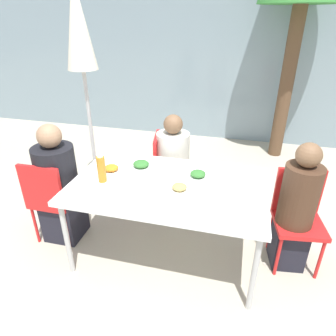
{
  "coord_description": "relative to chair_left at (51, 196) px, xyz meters",
  "views": [
    {
      "loc": [
        0.55,
        -2.13,
        2.03
      ],
      "look_at": [
        0.0,
        0.0,
        0.9
      ],
      "focal_mm": 32.0,
      "sensor_mm": 36.0,
      "label": 1
    }
  ],
  "objects": [
    {
      "name": "ground_plane",
      "position": [
        1.12,
        0.09,
        -0.51
      ],
      "size": [
        24.0,
        24.0,
        0.0
      ],
      "primitive_type": "plane",
      "color": "#B2A893"
    },
    {
      "name": "building_facade",
      "position": [
        1.12,
        3.33,
        0.99
      ],
      "size": [
        10.0,
        0.2,
        3.0
      ],
      "color": "gray",
      "rests_on": "ground"
    },
    {
      "name": "dining_table",
      "position": [
        1.12,
        0.09,
        0.19
      ],
      "size": [
        1.64,
        1.01,
        0.75
      ],
      "color": "white",
      "rests_on": "ground"
    },
    {
      "name": "chair_left",
      "position": [
        0.0,
        0.0,
        0.0
      ],
      "size": [
        0.41,
        0.41,
        0.87
      ],
      "rotation": [
        0.0,
        0.0,
        0.01
      ],
      "color": "red",
      "rests_on": "ground"
    },
    {
      "name": "person_left",
      "position": [
        0.05,
        0.08,
        0.05
      ],
      "size": [
        0.37,
        0.37,
        1.19
      ],
      "rotation": [
        0.0,
        0.0,
        0.01
      ],
      "color": "black",
      "rests_on": "ground"
    },
    {
      "name": "chair_right",
      "position": [
        2.23,
        0.33,
        0.0
      ],
      "size": [
        0.45,
        0.45,
        0.87
      ],
      "rotation": [
        0.0,
        0.0,
        -3.01
      ],
      "color": "red",
      "rests_on": "ground"
    },
    {
      "name": "person_right",
      "position": [
        2.19,
        0.24,
        0.05
      ],
      "size": [
        0.3,
        0.3,
        1.18
      ],
      "rotation": [
        0.0,
        0.0,
        -3.01
      ],
      "color": "black",
      "rests_on": "ground"
    },
    {
      "name": "chair_far",
      "position": [
        0.89,
        0.89,
        0.0
      ],
      "size": [
        0.47,
        0.47,
        0.87
      ],
      "rotation": [
        0.0,
        0.0,
        -1.39
      ],
      "color": "red",
      "rests_on": "ground"
    },
    {
      "name": "person_far",
      "position": [
        0.98,
        0.85,
        0.01
      ],
      "size": [
        0.37,
        0.37,
        1.12
      ],
      "rotation": [
        0.0,
        0.0,
        -1.39
      ],
      "color": "#383842",
      "rests_on": "ground"
    },
    {
      "name": "closed_umbrella",
      "position": [
        -0.11,
        1.09,
        1.31
      ],
      "size": [
        0.36,
        0.36,
        2.43
      ],
      "color": "#333333",
      "rests_on": "ground"
    },
    {
      "name": "plate_0",
      "position": [
        0.57,
        0.17,
        0.27
      ],
      "size": [
        0.23,
        0.23,
        0.07
      ],
      "color": "white",
      "rests_on": "dining_table"
    },
    {
      "name": "plate_1",
      "position": [
        1.24,
        0.0,
        0.27
      ],
      "size": [
        0.22,
        0.22,
        0.06
      ],
      "color": "white",
      "rests_on": "dining_table"
    },
    {
      "name": "plate_2",
      "position": [
        0.8,
        0.31,
        0.27
      ],
      "size": [
        0.27,
        0.27,
        0.07
      ],
      "color": "white",
      "rests_on": "dining_table"
    },
    {
      "name": "plate_3",
      "position": [
        1.35,
        0.26,
        0.27
      ],
      "size": [
        0.24,
        0.24,
        0.07
      ],
      "color": "white",
      "rests_on": "dining_table"
    },
    {
      "name": "bottle",
      "position": [
        0.56,
        -0.0,
        0.36
      ],
      "size": [
        0.07,
        0.07,
        0.25
      ],
      "color": "#B7751E",
      "rests_on": "dining_table"
    },
    {
      "name": "drinking_cup",
      "position": [
        0.88,
        -0.31,
        0.29
      ],
      "size": [
        0.08,
        0.08,
        0.1
      ],
      "color": "silver",
      "rests_on": "dining_table"
    },
    {
      "name": "salad_bowl",
      "position": [
        1.59,
        0.44,
        0.27
      ],
      "size": [
        0.2,
        0.2,
        0.05
      ],
      "color": "white",
      "rests_on": "dining_table"
    }
  ]
}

